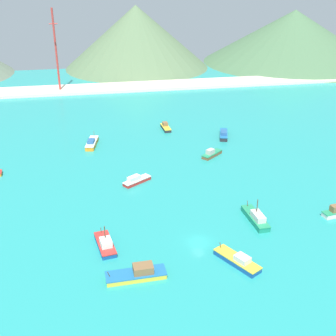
# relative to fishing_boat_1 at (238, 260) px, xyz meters

# --- Properties ---
(ground) EXTENTS (260.00, 280.00, 0.50)m
(ground) POSITION_rel_fishing_boat_1_xyz_m (-5.47, 38.09, -1.01)
(ground) COLOR teal
(fishing_boat_1) EXTENTS (7.15, 9.80, 2.26)m
(fishing_boat_1) POSITION_rel_fishing_boat_1_xyz_m (0.00, 0.00, 0.00)
(fishing_boat_1) COLOR #14478C
(fishing_boat_1) RESTS_ON ground
(fishing_boat_2) EXTENTS (10.81, 3.57, 2.49)m
(fishing_boat_2) POSITION_rel_fishing_boat_1_xyz_m (-18.70, -0.48, 0.09)
(fishing_boat_2) COLOR gold
(fishing_boat_2) RESTS_ON ground
(fishing_boat_3) EXTENTS (4.50, 10.18, 2.92)m
(fishing_boat_3) POSITION_rel_fishing_boat_1_xyz_m (-24.73, 64.24, 0.11)
(fishing_boat_3) COLOR orange
(fishing_boat_3) RESTS_ON ground
(fishing_boat_5) EXTENTS (7.77, 6.19, 2.18)m
(fishing_boat_5) POSITION_rel_fishing_boat_1_xyz_m (-14.48, 36.44, 0.04)
(fishing_boat_5) COLOR red
(fishing_boat_5) RESTS_ON ground
(fishing_boat_6) EXTENTS (2.57, 7.37, 2.24)m
(fishing_boat_6) POSITION_rel_fishing_boat_1_xyz_m (0.14, 74.52, 0.00)
(fishing_boat_6) COLOR #232328
(fishing_boat_6) RESTS_ON ground
(fishing_boat_8) EXTENTS (7.13, 6.43, 2.38)m
(fishing_boat_8) POSITION_rel_fishing_boat_1_xyz_m (9.02, 49.41, 0.06)
(fishing_boat_8) COLOR brown
(fishing_boat_8) RESTS_ON ground
(fishing_boat_9) EXTENTS (4.13, 8.91, 5.06)m
(fishing_boat_9) POSITION_rel_fishing_boat_1_xyz_m (-23.80, 9.68, 0.07)
(fishing_boat_9) COLOR #14478C
(fishing_boat_9) RESTS_ON ground
(fishing_boat_10) EXTENTS (5.03, 9.63, 2.35)m
(fishing_boat_10) POSITION_rel_fishing_boat_1_xyz_m (17.15, 63.85, 0.13)
(fishing_boat_10) COLOR #232328
(fishing_boat_10) RESTS_ON ground
(fishing_boat_13) EXTENTS (3.13, 10.09, 5.48)m
(fishing_boat_13) POSITION_rel_fishing_boat_1_xyz_m (8.63, 13.35, 0.17)
(fishing_boat_13) COLOR #198466
(fishing_boat_13) RESTS_ON ground
(beach_strip) EXTENTS (247.00, 15.16, 1.20)m
(beach_strip) POSITION_rel_fishing_boat_1_xyz_m (-5.47, 130.79, -0.16)
(beach_strip) COLOR beige
(beach_strip) RESTS_ON ground
(hill_central) EXTENTS (76.31, 76.31, 31.84)m
(hill_central) POSITION_rel_fishing_boat_1_xyz_m (2.99, 174.99, 15.16)
(hill_central) COLOR #56704C
(hill_central) RESTS_ON ground
(hill_east) EXTENTS (98.53, 98.53, 28.32)m
(hill_east) POSITION_rel_fishing_boat_1_xyz_m (90.22, 171.85, 13.40)
(hill_east) COLOR #476B47
(hill_east) RESTS_ON ground
(radio_tower) EXTENTS (3.47, 2.78, 34.75)m
(radio_tower) POSITION_rel_fishing_boat_1_xyz_m (-36.30, 129.76, 16.96)
(radio_tower) COLOR #B7332D
(radio_tower) RESTS_ON ground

